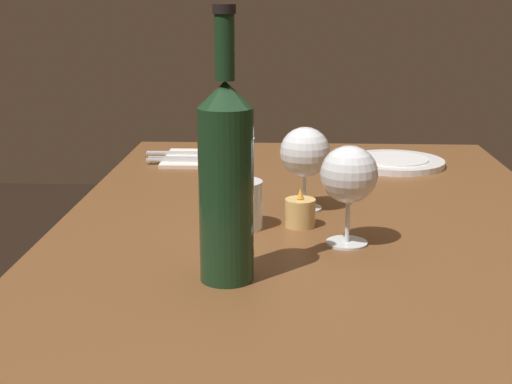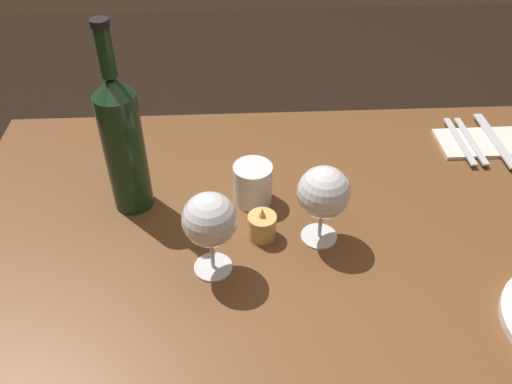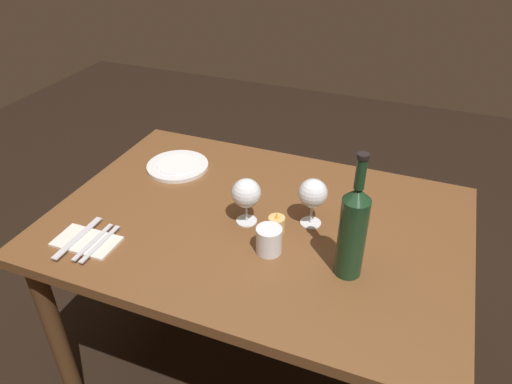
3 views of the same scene
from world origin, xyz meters
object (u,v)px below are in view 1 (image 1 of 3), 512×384
Objects in this scene: folded_napkin at (188,158)px; dinner_plate at (394,162)px; wine_glass_right at (349,176)px; water_tumbler at (240,207)px; fork_inner at (186,158)px; wine_glass_left at (305,154)px; table_knife at (189,153)px; wine_bottle at (226,178)px; votive_candle at (300,213)px; fork_outer at (185,160)px.

dinner_plate is at bearing -93.96° from folded_napkin.
wine_glass_right reaches higher than water_tumbler.
wine_glass_right reaches higher than dinner_plate.
fork_inner is (0.57, 0.34, -0.10)m from wine_glass_right.
wine_glass_left is 0.52m from table_knife.
votive_candle is at bearing -23.05° from wine_bottle.
wine_glass_right is 1.95× the size of water_tumbler.
dinner_plate reaches higher than table_knife.
wine_glass_right is 0.88× the size of fork_inner.
fork_outer is at bearing 30.06° from votive_candle.
table_knife is at bearing 16.55° from water_tumbler.
wine_glass_right reaches higher than wine_glass_left.
folded_napkin is 0.03m from table_knife.
wine_glass_right is 0.20m from water_tumbler.
wine_glass_left is 1.88× the size of water_tumbler.
water_tumbler is 0.57m from table_knife.
dinner_plate is (0.37, -0.22, -0.10)m from wine_glass_left.
votive_candle is 0.29× the size of dinner_plate.
wine_bottle is at bearing -167.90° from folded_napkin.
folded_napkin is 0.91× the size of table_knife.
water_tumbler is 0.45× the size of fork_inner.
wine_bottle reaches higher than fork_outer.
dinner_plate is 1.28× the size of fork_outer.
dinner_plate is at bearing -91.04° from fork_inner.
table_knife is at bearing 0.00° from folded_napkin.
votive_candle is at bearing 175.30° from wine_glass_left.
wine_glass_left reaches higher than folded_napkin.
fork_inner is 0.86× the size of table_knife.
water_tumbler reaches higher than fork_outer.
folded_napkin is at bearing 86.04° from dinner_plate.
dinner_plate is (0.47, -0.22, -0.02)m from votive_candle.
water_tumbler is 0.54m from folded_napkin.
votive_candle is 0.57m from folded_napkin.
wine_bottle reaches higher than wine_glass_left.
wine_bottle is 0.81m from table_knife.
wine_bottle is (-0.35, 0.11, 0.04)m from wine_glass_left.
wine_glass_right is 0.14m from votive_candle.
wine_glass_left is at bearing -147.81° from table_knife.
wine_glass_left is 0.41× the size of wine_bottle.
dinner_plate reaches higher than folded_napkin.
folded_napkin is at bearing 34.07° from wine_glass_left.
fork_outer is (0.47, 0.16, -0.03)m from water_tumbler.
fork_inner is at bearing 18.28° from water_tumbler.
wine_glass_right is 0.24m from wine_bottle.
wine_bottle is 1.76× the size of table_knife.
fork_inner is at bearing 12.50° from wine_bottle.
votive_candle is 0.37× the size of fork_outer.
fork_outer is at bearing 19.18° from water_tumbler.
wine_glass_right is 0.76× the size of table_knife.
wine_bottle is at bearing 179.43° from water_tumbler.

